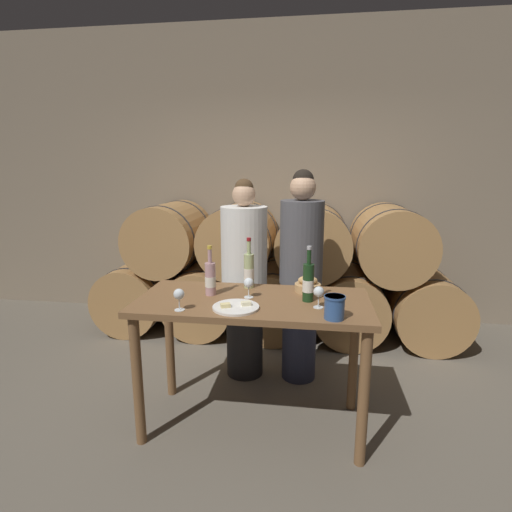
{
  "coord_description": "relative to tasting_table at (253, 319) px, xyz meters",
  "views": [
    {
      "loc": [
        0.35,
        -2.37,
        1.71
      ],
      "look_at": [
        0.0,
        0.14,
        1.14
      ],
      "focal_mm": 28.0,
      "sensor_mm": 36.0,
      "label": 1
    }
  ],
  "objects": [
    {
      "name": "bread_basket",
      "position": [
        0.34,
        0.21,
        0.17
      ],
      "size": [
        0.17,
        0.17,
        0.11
      ],
      "color": "tan",
      "rests_on": "tasting_table"
    },
    {
      "name": "stone_wall_back",
      "position": [
        0.0,
        2.18,
        0.84
      ],
      "size": [
        10.0,
        0.12,
        3.2
      ],
      "color": "gray",
      "rests_on": "ground_plane"
    },
    {
      "name": "wine_bottle_rose",
      "position": [
        -0.29,
        0.05,
        0.25
      ],
      "size": [
        0.07,
        0.07,
        0.33
      ],
      "color": "#BC8E93",
      "rests_on": "tasting_table"
    },
    {
      "name": "person_right",
      "position": [
        0.28,
        0.68,
        0.11
      ],
      "size": [
        0.34,
        0.34,
        1.69
      ],
      "color": "#2D334C",
      "rests_on": "ground_plane"
    },
    {
      "name": "wine_bottle_white",
      "position": [
        -0.07,
        0.25,
        0.26
      ],
      "size": [
        0.07,
        0.07,
        0.35
      ],
      "color": "#ADBC7F",
      "rests_on": "tasting_table"
    },
    {
      "name": "barrel_stack",
      "position": [
        0.0,
        1.6,
        -0.12
      ],
      "size": [
        3.7,
        0.92,
        1.35
      ],
      "color": "#A87A47",
      "rests_on": "ground_plane"
    },
    {
      "name": "cheese_plate",
      "position": [
        -0.08,
        -0.18,
        0.14
      ],
      "size": [
        0.28,
        0.28,
        0.04
      ],
      "color": "white",
      "rests_on": "tasting_table"
    },
    {
      "name": "tasting_table",
      "position": [
        0.0,
        0.0,
        0.0
      ],
      "size": [
        1.47,
        0.68,
        0.89
      ],
      "color": "brown",
      "rests_on": "ground_plane"
    },
    {
      "name": "wine_bottle_red",
      "position": [
        0.34,
        0.02,
        0.26
      ],
      "size": [
        0.07,
        0.07,
        0.35
      ],
      "color": "#193819",
      "rests_on": "tasting_table"
    },
    {
      "name": "blue_crock",
      "position": [
        0.49,
        -0.26,
        0.21
      ],
      "size": [
        0.12,
        0.12,
        0.13
      ],
      "color": "#335693",
      "rests_on": "tasting_table"
    },
    {
      "name": "wine_glass_left",
      "position": [
        -0.03,
        0.03,
        0.23
      ],
      "size": [
        0.06,
        0.06,
        0.13
      ],
      "color": "white",
      "rests_on": "tasting_table"
    },
    {
      "name": "wine_glass_center",
      "position": [
        0.41,
        -0.1,
        0.23
      ],
      "size": [
        0.06,
        0.06,
        0.13
      ],
      "color": "white",
      "rests_on": "tasting_table"
    },
    {
      "name": "wine_glass_far_left",
      "position": [
        -0.4,
        -0.25,
        0.23
      ],
      "size": [
        0.06,
        0.06,
        0.13
      ],
      "color": "white",
      "rests_on": "tasting_table"
    },
    {
      "name": "person_left",
      "position": [
        -0.17,
        0.68,
        0.06
      ],
      "size": [
        0.37,
        0.37,
        1.62
      ],
      "color": "#232326",
      "rests_on": "ground_plane"
    },
    {
      "name": "ground_plane",
      "position": [
        0.0,
        0.0,
        -0.76
      ],
      "size": [
        10.0,
        10.0,
        0.0
      ],
      "primitive_type": "plane",
      "color": "#665E51"
    }
  ]
}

